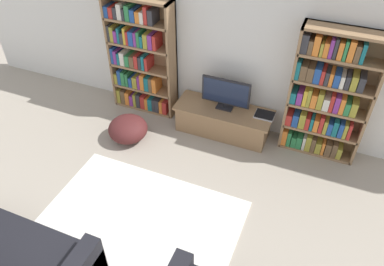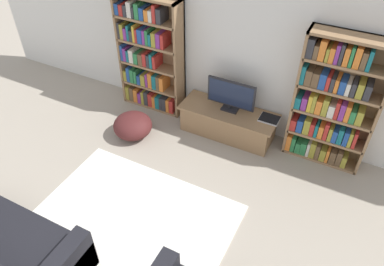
% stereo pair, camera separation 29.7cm
% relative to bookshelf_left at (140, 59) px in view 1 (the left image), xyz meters
% --- Properties ---
extents(wall_back, '(8.80, 0.06, 2.60)m').
position_rel_bookshelf_left_xyz_m(wall_back, '(1.29, 0.18, 0.41)').
color(wall_back, silver).
rests_on(wall_back, ground_plane).
extents(bookshelf_left, '(1.05, 0.30, 1.87)m').
position_rel_bookshelf_left_xyz_m(bookshelf_left, '(0.00, 0.00, 0.00)').
color(bookshelf_left, '#93704C').
rests_on(bookshelf_left, ground_plane).
extents(bookshelf_right, '(1.05, 0.30, 1.87)m').
position_rel_bookshelf_left_xyz_m(bookshelf_right, '(2.79, -0.00, 0.01)').
color(bookshelf_right, '#93704C').
rests_on(bookshelf_right, ground_plane).
extents(tv_stand, '(1.45, 0.54, 0.43)m').
position_rel_bookshelf_left_xyz_m(tv_stand, '(1.44, -0.15, -0.67)').
color(tv_stand, '#8E6B47').
rests_on(tv_stand, ground_plane).
extents(television, '(0.72, 0.16, 0.49)m').
position_rel_bookshelf_left_xyz_m(television, '(1.44, -0.11, -0.20)').
color(television, black).
rests_on(television, tv_stand).
extents(laptop, '(0.28, 0.23, 0.03)m').
position_rel_bookshelf_left_xyz_m(laptop, '(2.03, -0.07, -0.45)').
color(laptop, '#B7B7BC').
rests_on(laptop, tv_stand).
extents(area_rug, '(2.35, 1.53, 0.02)m').
position_rel_bookshelf_left_xyz_m(area_rug, '(1.07, -2.11, -0.88)').
color(area_rug, white).
rests_on(area_rug, ground_plane).
extents(beanbag_ottoman, '(0.58, 0.58, 0.37)m').
position_rel_bookshelf_left_xyz_m(beanbag_ottoman, '(0.18, -0.84, -0.71)').
color(beanbag_ottoman, '#4C1E1E').
rests_on(beanbag_ottoman, ground_plane).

